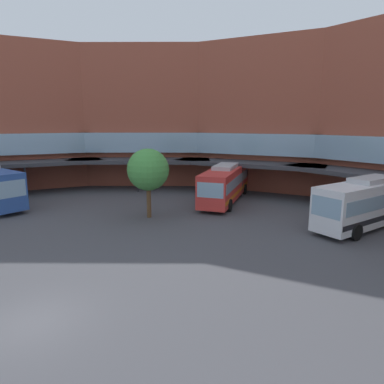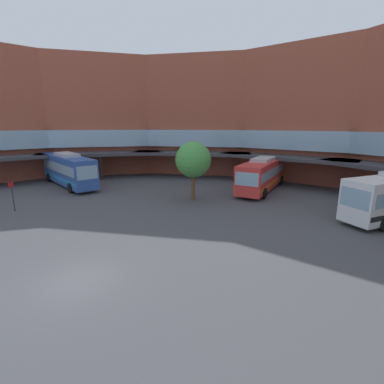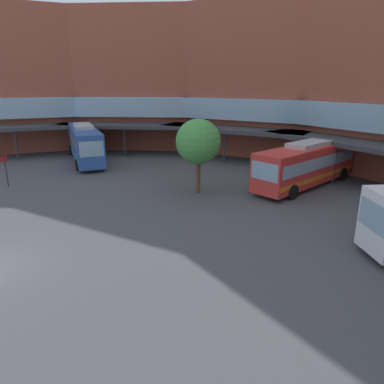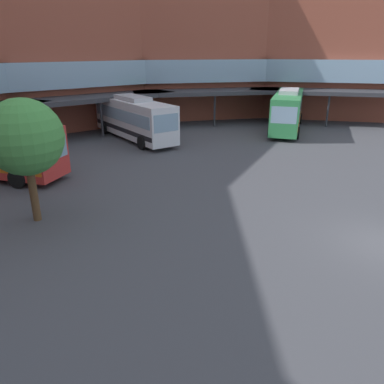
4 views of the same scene
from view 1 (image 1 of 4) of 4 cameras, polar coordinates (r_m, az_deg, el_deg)
ground_plane at (r=15.76m, az=-25.00°, el=-19.01°), size 114.52×114.52×0.00m
station_building at (r=30.59m, az=5.38°, el=11.78°), size 72.33×37.86×16.57m
bus_2 at (r=28.74m, az=27.37°, el=-1.45°), size 7.45×10.63×3.77m
bus_3 at (r=34.06m, az=5.53°, el=1.55°), size 4.23×11.74×3.63m
plaza_tree at (r=27.90m, az=-7.28°, el=3.64°), size 3.38×3.38×5.65m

